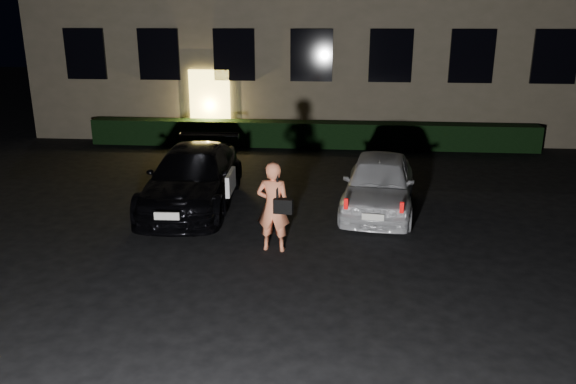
{
  "coord_description": "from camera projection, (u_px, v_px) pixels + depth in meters",
  "views": [
    {
      "loc": [
        1.0,
        -8.16,
        4.21
      ],
      "look_at": [
        0.05,
        2.0,
        1.02
      ],
      "focal_mm": 35.0,
      "sensor_mm": 36.0,
      "label": 1
    }
  ],
  "objects": [
    {
      "name": "man",
      "position": [
        273.0,
        206.0,
        10.37
      ],
      "size": [
        0.71,
        0.47,
        1.72
      ],
      "rotation": [
        0.0,
        0.0,
        3.05
      ],
      "color": "#F68257",
      "rests_on": "ground"
    },
    {
      "name": "sedan",
      "position": [
        193.0,
        178.0,
        12.95
      ],
      "size": [
        2.14,
        4.75,
        1.34
      ],
      "rotation": [
        0.0,
        0.0,
        0.04
      ],
      "color": "black",
      "rests_on": "ground"
    },
    {
      "name": "ground",
      "position": [
        273.0,
        289.0,
        9.1
      ],
      "size": [
        80.0,
        80.0,
        0.0
      ],
      "primitive_type": "plane",
      "color": "black",
      "rests_on": "ground"
    },
    {
      "name": "hedge",
      "position": [
        310.0,
        134.0,
        18.96
      ],
      "size": [
        15.0,
        0.7,
        0.85
      ],
      "primitive_type": "cube",
      "color": "black",
      "rests_on": "ground"
    },
    {
      "name": "hatch",
      "position": [
        379.0,
        183.0,
        12.62
      ],
      "size": [
        1.97,
        3.95,
        1.29
      ],
      "rotation": [
        0.0,
        0.0,
        -0.12
      ],
      "color": "silver",
      "rests_on": "ground"
    }
  ]
}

